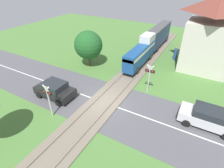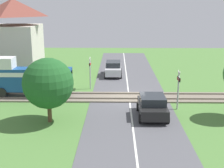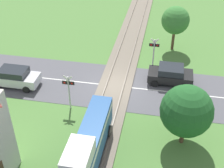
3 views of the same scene
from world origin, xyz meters
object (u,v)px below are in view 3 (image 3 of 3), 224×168
Objects in this scene: crossing_signal_east_approach at (69,88)px; car_far_side at (14,77)px; car_near_crossing at (170,74)px; crossing_signal_west_approach at (154,49)px.

car_far_side is at bearing -20.80° from crossing_signal_east_approach.
car_far_side is (12.72, 2.88, 0.02)m from car_near_crossing.
car_near_crossing is 13.04m from car_far_side.
car_far_side is 12.18m from crossing_signal_west_approach.
crossing_signal_west_approach is at bearing -128.84° from crossing_signal_east_approach.
crossing_signal_west_approach reaches higher than car_far_side.
crossing_signal_east_approach is at bearing 159.20° from car_far_side.
crossing_signal_east_approach is (7.28, 4.95, 1.11)m from car_near_crossing.
car_far_side is 1.39× the size of crossing_signal_east_approach.
crossing_signal_west_approach reaches higher than car_near_crossing.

